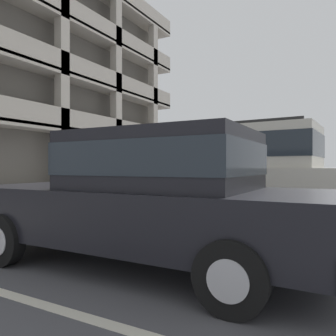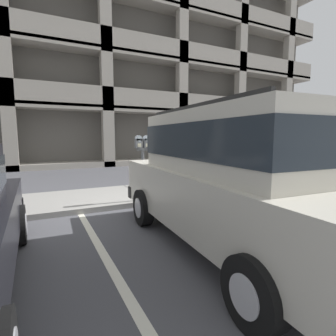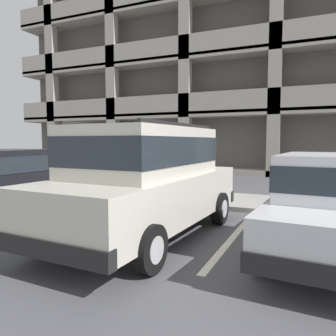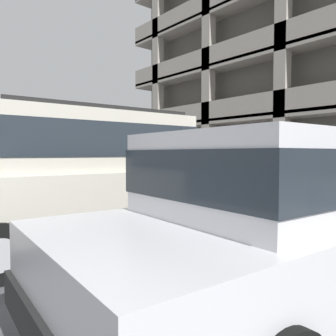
{
  "view_description": "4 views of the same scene",
  "coord_description": "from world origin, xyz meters",
  "px_view_note": "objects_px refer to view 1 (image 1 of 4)",
  "views": [
    {
      "loc": [
        -6.7,
        -4.52,
        1.15
      ],
      "look_at": [
        -0.19,
        -0.88,
        1.13
      ],
      "focal_mm": 35.0,
      "sensor_mm": 36.0,
      "label": 1
    },
    {
      "loc": [
        -2.36,
        -5.4,
        1.62
      ],
      "look_at": [
        0.11,
        -0.46,
        0.96
      ],
      "focal_mm": 28.0,
      "sensor_mm": 36.0,
      "label": 2
    },
    {
      "loc": [
        2.88,
        -7.69,
        1.73
      ],
      "look_at": [
        -0.32,
        -0.47,
        1.08
      ],
      "focal_mm": 35.0,
      "sensor_mm": 36.0,
      "label": 3
    },
    {
      "loc": [
        4.74,
        -4.8,
        1.39
      ],
      "look_at": [
        -0.12,
        -0.74,
        1.1
      ],
      "focal_mm": 35.0,
      "sensor_mm": 36.0,
      "label": 4
    }
  ],
  "objects_px": {
    "red_sedan": "(149,195)",
    "parking_meter_far": "(217,169)",
    "parking_meter_near": "(125,162)",
    "silver_suv": "(243,170)",
    "dark_hatchback": "(261,178)"
  },
  "relations": [
    {
      "from": "parking_meter_near",
      "to": "parking_meter_far",
      "type": "xyz_separation_m",
      "value": [
        6.45,
        0.02,
        -0.18
      ]
    },
    {
      "from": "silver_suv",
      "to": "red_sedan",
      "type": "xyz_separation_m",
      "value": [
        -3.63,
        0.05,
        -0.27
      ]
    },
    {
      "from": "parking_meter_far",
      "to": "red_sedan",
      "type": "bearing_deg",
      "value": -163.87
    },
    {
      "from": "dark_hatchback",
      "to": "silver_suv",
      "type": "bearing_deg",
      "value": -169.35
    },
    {
      "from": "red_sedan",
      "to": "parking_meter_far",
      "type": "distance_m",
      "value": 10.18
    },
    {
      "from": "parking_meter_far",
      "to": "parking_meter_near",
      "type": "bearing_deg",
      "value": -179.85
    },
    {
      "from": "parking_meter_near",
      "to": "parking_meter_far",
      "type": "height_order",
      "value": "parking_meter_near"
    },
    {
      "from": "silver_suv",
      "to": "parking_meter_near",
      "type": "height_order",
      "value": "silver_suv"
    },
    {
      "from": "silver_suv",
      "to": "red_sedan",
      "type": "bearing_deg",
      "value": -177.81
    },
    {
      "from": "red_sedan",
      "to": "parking_meter_far",
      "type": "height_order",
      "value": "parking_meter_far"
    },
    {
      "from": "red_sedan",
      "to": "parking_meter_near",
      "type": "relative_size",
      "value": 2.93
    },
    {
      "from": "red_sedan",
      "to": "dark_hatchback",
      "type": "relative_size",
      "value": 0.98
    },
    {
      "from": "red_sedan",
      "to": "dark_hatchback",
      "type": "bearing_deg",
      "value": 1.93
    },
    {
      "from": "parking_meter_far",
      "to": "silver_suv",
      "type": "bearing_deg",
      "value": -154.91
    },
    {
      "from": "silver_suv",
      "to": "parking_meter_near",
      "type": "bearing_deg",
      "value": 99.13
    }
  ]
}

